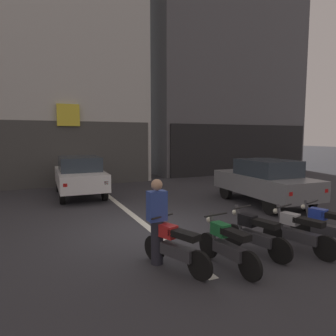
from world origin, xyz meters
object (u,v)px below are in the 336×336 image
at_px(car_white_crossing_near, 80,175).
at_px(motorcycle_black_row_centre, 255,233).
at_px(motorcycle_blue_row_rightmost, 326,226).
at_px(motorcycle_green_row_left_mid, 227,245).
at_px(car_silver_down_street, 101,160).
at_px(motorcycle_silver_row_right_mid, 298,232).
at_px(car_grey_parked_kerbside, 265,180).
at_px(person_by_motorcycles, 157,221).
at_px(motorcycle_red_row_leftmost, 175,246).

xyz_separation_m(car_white_crossing_near, motorcycle_black_row_centre, (2.44, -7.88, -0.43)).
bearing_deg(motorcycle_blue_row_rightmost, motorcycle_green_row_left_mid, -179.09).
height_order(motorcycle_green_row_left_mid, motorcycle_black_row_centre, same).
relative_size(motorcycle_green_row_left_mid, motorcycle_blue_row_rightmost, 1.03).
relative_size(car_silver_down_street, motorcycle_black_row_centre, 2.57).
height_order(car_white_crossing_near, car_silver_down_street, same).
height_order(car_white_crossing_near, motorcycle_silver_row_right_mid, car_white_crossing_near).
height_order(car_grey_parked_kerbside, car_silver_down_street, same).
distance_m(car_grey_parked_kerbside, motorcycle_blue_row_rightmost, 4.12).
relative_size(motorcycle_blue_row_rightmost, person_by_motorcycles, 0.97).
relative_size(car_silver_down_street, motorcycle_blue_row_rightmost, 2.59).
relative_size(car_white_crossing_near, motorcycle_silver_row_right_mid, 2.54).
relative_size(car_white_crossing_near, car_grey_parked_kerbside, 0.99).
distance_m(car_silver_down_street, motorcycle_blue_row_rightmost, 15.11).
xyz_separation_m(car_white_crossing_near, motorcycle_blue_row_rightmost, (4.27, -8.13, -0.43)).
xyz_separation_m(motorcycle_black_row_centre, motorcycle_silver_row_right_mid, (0.92, -0.29, 0.00)).
bearing_deg(car_grey_parked_kerbside, motorcycle_green_row_left_mid, -138.77).
height_order(car_grey_parked_kerbside, motorcycle_red_row_leftmost, car_grey_parked_kerbside).
relative_size(car_grey_parked_kerbside, motorcycle_silver_row_right_mid, 2.56).
distance_m(car_white_crossing_near, car_silver_down_street, 7.23).
height_order(motorcycle_black_row_centre, person_by_motorcycles, person_by_motorcycles).
xyz_separation_m(motorcycle_red_row_leftmost, motorcycle_black_row_centre, (1.83, -0.04, 0.00)).
bearing_deg(motorcycle_blue_row_rightmost, motorcycle_black_row_centre, 172.14).
bearing_deg(person_by_motorcycles, motorcycle_green_row_left_mid, -32.94).
relative_size(car_white_crossing_near, car_silver_down_street, 0.99).
xyz_separation_m(car_white_crossing_near, motorcycle_silver_row_right_mid, (3.35, -8.17, -0.43)).
bearing_deg(motorcycle_red_row_leftmost, motorcycle_green_row_left_mid, -20.33).
bearing_deg(car_white_crossing_near, car_silver_down_street, 71.26).
relative_size(motorcycle_black_row_centre, motorcycle_silver_row_right_mid, 1.00).
xyz_separation_m(car_silver_down_street, motorcycle_blue_row_rightmost, (1.94, -14.98, -0.43)).
xyz_separation_m(car_grey_parked_kerbside, motorcycle_silver_row_right_mid, (-2.52, -3.81, -0.43)).
xyz_separation_m(motorcycle_green_row_left_mid, motorcycle_blue_row_rightmost, (2.74, 0.04, 0.00)).
xyz_separation_m(car_white_crossing_near, motorcycle_green_row_left_mid, (1.52, -8.18, -0.43)).
bearing_deg(motorcycle_blue_row_rightmost, motorcycle_red_row_leftmost, 175.37).
distance_m(motorcycle_red_row_leftmost, motorcycle_silver_row_right_mid, 2.77).
xyz_separation_m(car_white_crossing_near, car_silver_down_street, (2.32, 6.85, 0.00)).
height_order(motorcycle_red_row_leftmost, motorcycle_black_row_centre, same).
distance_m(car_white_crossing_near, car_grey_parked_kerbside, 7.32).
distance_m(car_white_crossing_near, person_by_motorcycles, 7.46).
bearing_deg(car_silver_down_street, person_by_motorcycles, -97.65).
relative_size(car_white_crossing_near, person_by_motorcycles, 2.48).
xyz_separation_m(car_grey_parked_kerbside, motorcycle_blue_row_rightmost, (-1.61, -3.77, -0.43)).
bearing_deg(car_silver_down_street, car_white_crossing_near, -108.74).
distance_m(car_silver_down_street, person_by_motorcycles, 14.43).
bearing_deg(motorcycle_blue_row_rightmost, car_grey_parked_kerbside, 66.91).
bearing_deg(person_by_motorcycles, motorcycle_red_row_leftmost, -62.50).
distance_m(car_white_crossing_near, motorcycle_green_row_left_mid, 8.33).
bearing_deg(car_white_crossing_near, car_grey_parked_kerbside, -36.60).
distance_m(motorcycle_green_row_left_mid, motorcycle_blue_row_rightmost, 2.74).
bearing_deg(motorcycle_black_row_centre, motorcycle_blue_row_rightmost, -7.86).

